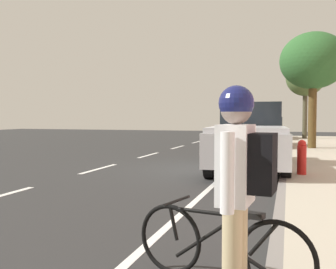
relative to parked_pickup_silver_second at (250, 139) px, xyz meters
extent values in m
plane|color=#2B2B2B|center=(-1.18, -0.07, -0.90)|extent=(60.36, 60.36, 0.00)
cube|color=gray|center=(0.93, -0.07, -0.84)|extent=(0.16, 37.73, 0.12)
cube|color=white|center=(-4.23, -1.03, -0.90)|extent=(0.14, 2.20, 0.01)
cube|color=white|center=(-4.23, 3.17, -0.90)|extent=(0.14, 2.20, 0.01)
cube|color=white|center=(-4.23, 7.37, -0.90)|extent=(0.14, 2.20, 0.01)
cube|color=white|center=(-4.23, 11.57, -0.90)|extent=(0.14, 2.20, 0.01)
cube|color=white|center=(-4.23, 15.77, -0.90)|extent=(0.14, 2.20, 0.01)
cube|color=white|center=(-0.54, -0.07, -0.90)|extent=(0.12, 37.73, 0.01)
cube|color=#B7BABF|center=(0.01, -0.11, -0.15)|extent=(2.24, 5.40, 0.80)
cube|color=black|center=(-0.04, 0.82, 0.65)|extent=(1.80, 1.59, 0.80)
cube|color=#B7BABF|center=(0.07, -1.30, 0.31)|extent=(2.00, 2.75, 0.12)
cylinder|color=black|center=(0.82, 1.58, -0.50)|extent=(0.26, 0.81, 0.80)
cylinder|color=black|center=(-0.98, 1.49, -0.50)|extent=(0.26, 0.81, 0.80)
cylinder|color=black|center=(0.99, -1.70, -0.50)|extent=(0.26, 0.81, 0.80)
cylinder|color=black|center=(-0.81, -1.79, -0.50)|extent=(0.26, 0.81, 0.80)
cube|color=maroon|center=(-0.22, 8.25, -0.30)|extent=(1.79, 4.41, 0.64)
cube|color=black|center=(-0.22, 8.25, 0.32)|extent=(1.57, 2.11, 0.60)
cylinder|color=black|center=(0.58, 9.62, -0.57)|extent=(0.23, 0.66, 0.66)
cylinder|color=black|center=(-1.04, 9.60, -0.57)|extent=(0.23, 0.66, 0.66)
cylinder|color=black|center=(0.60, 6.89, -0.57)|extent=(0.23, 0.66, 0.66)
cylinder|color=black|center=(-1.02, 6.88, -0.57)|extent=(0.23, 0.66, 0.66)
cube|color=tan|center=(-0.10, 15.06, -0.30)|extent=(1.81, 4.42, 0.64)
cube|color=black|center=(-0.10, 15.06, 0.32)|extent=(1.57, 2.12, 0.60)
cylinder|color=black|center=(0.73, 16.41, -0.57)|extent=(0.23, 0.66, 0.66)
cylinder|color=black|center=(-0.89, 16.43, -0.57)|extent=(0.23, 0.66, 0.66)
cylinder|color=black|center=(0.70, 13.68, -0.57)|extent=(0.23, 0.66, 0.66)
cylinder|color=black|center=(-0.92, 13.70, -0.57)|extent=(0.23, 0.66, 0.66)
torus|color=black|center=(-0.04, -7.59, -0.56)|extent=(0.66, 0.22, 0.68)
torus|color=black|center=(0.96, -7.86, -0.56)|extent=(0.66, 0.22, 0.68)
cylinder|color=black|center=(0.33, -7.69, -0.48)|extent=(0.63, 0.20, 0.50)
cylinder|color=black|center=(0.69, -7.79, -0.49)|extent=(0.14, 0.07, 0.46)
cylinder|color=black|center=(0.38, -7.71, -0.25)|extent=(0.71, 0.22, 0.05)
cylinder|color=black|center=(0.80, -7.82, -0.64)|extent=(0.35, 0.13, 0.18)
cylinder|color=black|center=(0.85, -7.83, -0.41)|extent=(0.26, 0.10, 0.33)
cylinder|color=black|center=(0.00, -7.60, -0.40)|extent=(0.12, 0.06, 0.33)
cube|color=black|center=(0.74, -7.80, -0.22)|extent=(0.26, 0.16, 0.05)
cylinder|color=black|center=(0.03, -7.61, -0.18)|extent=(0.15, 0.45, 0.03)
cylinder|color=#C6B284|center=(0.67, -8.08, -0.47)|extent=(0.15, 0.15, 0.86)
cylinder|color=#C6B284|center=(0.65, -8.28, -0.47)|extent=(0.15, 0.15, 0.86)
cube|color=white|center=(0.66, -8.18, 0.26)|extent=(0.27, 0.40, 0.61)
cylinder|color=white|center=(0.68, -7.92, 0.23)|extent=(0.10, 0.10, 0.57)
cylinder|color=white|center=(0.64, -8.44, 0.23)|extent=(0.10, 0.10, 0.57)
sphere|color=gray|center=(0.66, -8.18, 0.68)|extent=(0.24, 0.24, 0.24)
sphere|color=navy|center=(0.66, -8.18, 0.72)|extent=(0.27, 0.27, 0.27)
cube|color=black|center=(0.86, -8.20, 0.28)|extent=(0.21, 0.32, 0.44)
cylinder|color=brown|center=(2.06, 7.25, 0.77)|extent=(0.36, 0.36, 3.09)
ellipsoid|color=#2E612D|center=(2.06, 7.25, 3.12)|extent=(2.91, 2.91, 2.51)
cylinder|color=#474530|center=(2.06, 15.45, 0.88)|extent=(0.29, 0.29, 3.30)
ellipsoid|color=#4A6132|center=(2.06, 15.45, 3.21)|extent=(2.48, 2.48, 2.48)
cylinder|color=red|center=(1.36, -1.28, -0.43)|extent=(0.22, 0.22, 0.70)
sphere|color=red|center=(1.36, -1.28, -0.04)|extent=(0.20, 0.20, 0.20)
camera|label=1|loc=(1.04, -11.12, 0.62)|focal=41.23mm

